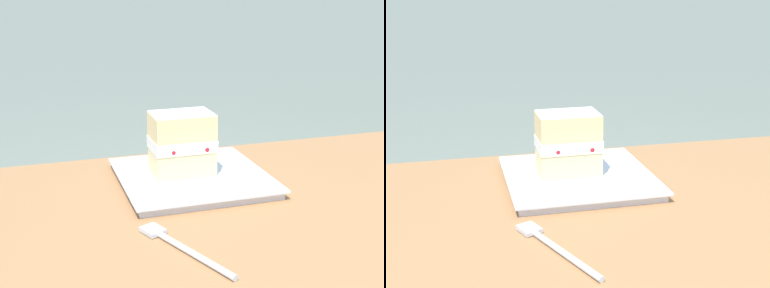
% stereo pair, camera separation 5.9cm
% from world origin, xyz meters
% --- Properties ---
extents(dessert_plate, '(0.24, 0.24, 0.02)m').
position_xyz_m(dessert_plate, '(0.09, -0.21, 0.73)').
color(dessert_plate, white).
rests_on(dessert_plate, patio_table).
extents(cake_slice, '(0.10, 0.07, 0.10)m').
position_xyz_m(cake_slice, '(0.11, -0.22, 0.79)').
color(cake_slice, '#EAD18C').
rests_on(cake_slice, dessert_plate).
extents(dessert_fork, '(0.08, 0.16, 0.01)m').
position_xyz_m(dessert_fork, '(0.18, 0.00, 0.72)').
color(dessert_fork, silver).
rests_on(dessert_fork, patio_table).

